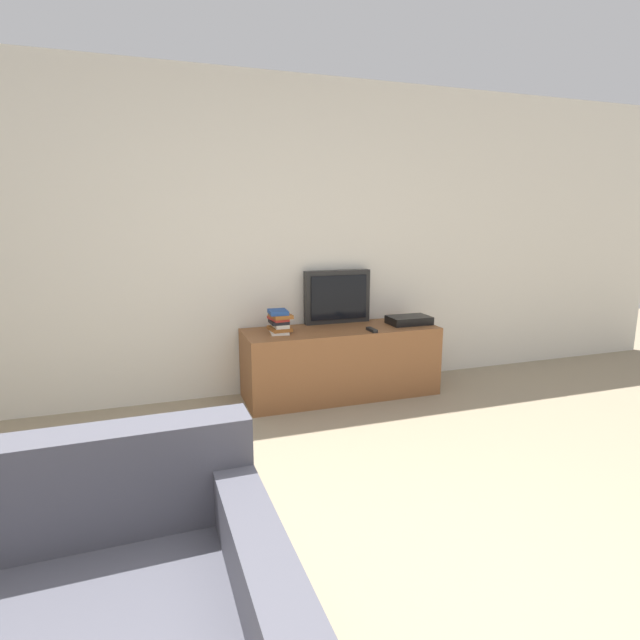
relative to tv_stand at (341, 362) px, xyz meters
name	(u,v)px	position (x,y,z in m)	size (l,w,h in m)	color
wall_back	(236,240)	(-0.80, 0.32, 1.01)	(9.00, 0.06, 2.60)	silver
tv_stand	(341,362)	(0.00, 0.00, 0.00)	(1.62, 0.54, 0.58)	brown
television	(337,297)	(0.05, 0.23, 0.52)	(0.58, 0.09, 0.46)	black
book_stack	(279,321)	(-0.52, 0.01, 0.38)	(0.18, 0.24, 0.19)	silver
remote_on_stand	(372,330)	(0.20, -0.18, 0.30)	(0.04, 0.14, 0.02)	black
set_top_box	(409,320)	(0.62, -0.02, 0.32)	(0.36, 0.23, 0.07)	black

